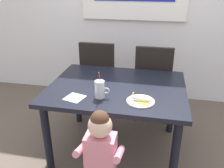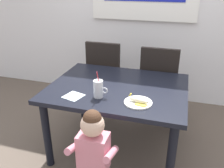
# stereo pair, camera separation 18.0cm
# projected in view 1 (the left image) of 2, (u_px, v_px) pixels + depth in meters

# --- Properties ---
(ground_plane) EXTENTS (24.00, 24.00, 0.00)m
(ground_plane) POSITION_uv_depth(u_px,v_px,m) (116.00, 147.00, 2.53)
(ground_plane) COLOR brown
(dining_table) EXTENTS (1.27, 0.99, 0.72)m
(dining_table) POSITION_uv_depth(u_px,v_px,m) (117.00, 95.00, 2.27)
(dining_table) COLOR black
(dining_table) RESTS_ON ground
(dining_chair_left) EXTENTS (0.44, 0.44, 0.96)m
(dining_chair_left) POSITION_uv_depth(u_px,v_px,m) (100.00, 73.00, 3.02)
(dining_chair_left) COLOR black
(dining_chair_left) RESTS_ON ground
(dining_chair_right) EXTENTS (0.44, 0.44, 0.96)m
(dining_chair_right) POSITION_uv_depth(u_px,v_px,m) (153.00, 79.00, 2.85)
(dining_chair_right) COLOR black
(dining_chair_right) RESTS_ON ground
(toddler_standing) EXTENTS (0.33, 0.24, 0.84)m
(toddler_standing) POSITION_uv_depth(u_px,v_px,m) (101.00, 149.00, 1.71)
(toddler_standing) COLOR #3F4760
(toddler_standing) RESTS_ON ground
(milk_cup) EXTENTS (0.13, 0.09, 0.25)m
(milk_cup) POSITION_uv_depth(u_px,v_px,m) (100.00, 90.00, 1.99)
(milk_cup) COLOR silver
(milk_cup) RESTS_ON dining_table
(snack_plate) EXTENTS (0.23, 0.23, 0.01)m
(snack_plate) POSITION_uv_depth(u_px,v_px,m) (141.00, 101.00, 1.94)
(snack_plate) COLOR white
(snack_plate) RESTS_ON dining_table
(peeled_banana) EXTENTS (0.18, 0.12, 0.07)m
(peeled_banana) POSITION_uv_depth(u_px,v_px,m) (142.00, 99.00, 1.92)
(peeled_banana) COLOR #F4EAC6
(peeled_banana) RESTS_ON snack_plate
(paper_napkin) EXTENTS (0.18, 0.18, 0.00)m
(paper_napkin) POSITION_uv_depth(u_px,v_px,m) (75.00, 98.00, 2.01)
(paper_napkin) COLOR silver
(paper_napkin) RESTS_ON dining_table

